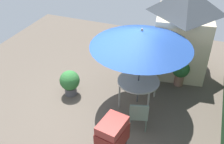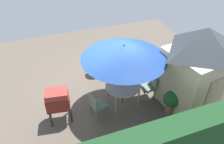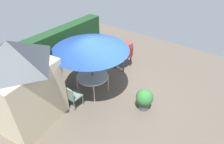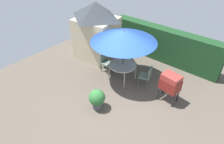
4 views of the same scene
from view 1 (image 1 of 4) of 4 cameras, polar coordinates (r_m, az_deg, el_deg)
name	(u,v)px [view 1 (image 1 of 4)]	position (r m, az deg, el deg)	size (l,w,h in m)	color
ground_plane	(105,105)	(7.67, -1.50, -7.32)	(11.00, 11.00, 0.00)	brown
garden_shed	(183,31)	(8.85, 15.20, 8.76)	(2.23, 2.04, 2.85)	#C6B793
patio_table	(138,82)	(7.39, 5.80, -2.25)	(1.19, 1.19, 0.78)	#B2ADA3
patio_umbrella	(141,38)	(6.67, 6.48, 7.35)	(2.67, 2.67, 2.37)	#4C4C51
bbq_grill	(112,134)	(5.72, 0.05, -13.42)	(0.77, 0.60, 1.20)	maroon
chair_near_shed	(149,70)	(8.31, 8.07, 0.54)	(0.49, 0.48, 0.90)	slate
chair_far_side	(139,114)	(6.68, 5.84, -9.06)	(0.58, 0.58, 0.90)	slate
potted_plant_by_shed	(70,82)	(7.91, -9.22, -2.11)	(0.60, 0.60, 0.81)	#4C4C51
potted_plant_by_grill	(180,71)	(8.43, 14.76, 0.28)	(0.55, 0.55, 0.87)	#936651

